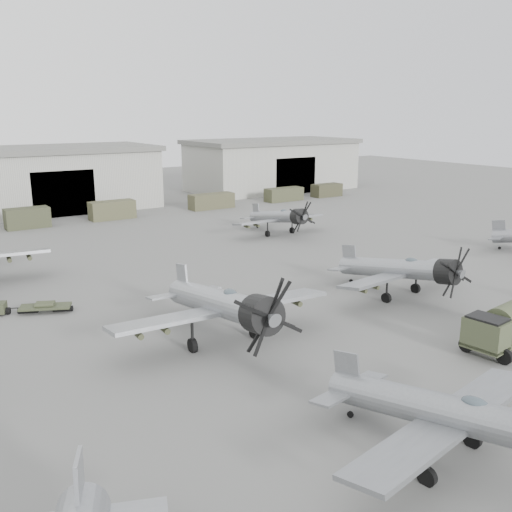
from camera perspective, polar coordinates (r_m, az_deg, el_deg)
The scene contains 14 objects.
ground at distance 31.56m, azimuth 10.50°, elevation -11.17°, with size 220.00×220.00×0.00m, color #575755.
hangar_center at distance 85.04m, azimuth -19.97°, elevation 7.32°, with size 29.00×14.80×8.70m.
hangar_right at distance 101.07m, azimuth 1.59°, elevation 9.13°, with size 29.00×14.80×8.70m.
support_truck_3 at distance 72.63m, azimuth -21.90°, elevation 3.55°, with size 4.99×2.20×2.39m, color #373A26.
support_truck_4 at distance 75.38m, azimuth -14.19°, elevation 4.48°, with size 5.70×2.20×2.33m, color #48482F.
support_truck_5 at distance 81.35m, azimuth -4.47°, elevation 5.49°, with size 6.47×2.20×2.13m, color #47452E.
support_truck_6 at distance 88.23m, azimuth 2.81°, elevation 6.17°, with size 6.11×2.20×2.02m, color #3E402A.
support_truck_7 at distance 93.58m, azimuth 7.08°, elevation 6.55°, with size 4.98×2.20×2.04m, color #383825.
aircraft_near_1 at distance 23.84m, azimuth 19.57°, elevation -14.87°, with size 11.93×10.74×4.73m.
aircraft_mid_1 at distance 33.26m, azimuth -3.11°, elevation -4.96°, with size 13.68×12.31×5.47m.
aircraft_mid_2 at distance 43.17m, azimuth 14.61°, elevation -1.35°, with size 11.88×10.69×4.73m.
aircraft_far_1 at distance 63.39m, azimuth 2.49°, elevation 3.91°, with size 11.10×9.99×4.47m.
fuel_tanker at distance 36.46m, azimuth 23.86°, elevation -6.09°, with size 7.03×3.73×2.63m.
tug_trailer at distance 42.37m, azimuth -23.12°, elevation -4.77°, with size 5.79×3.46×1.18m.
Camera 1 is at (-20.25, -20.13, 13.44)m, focal length 40.00 mm.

